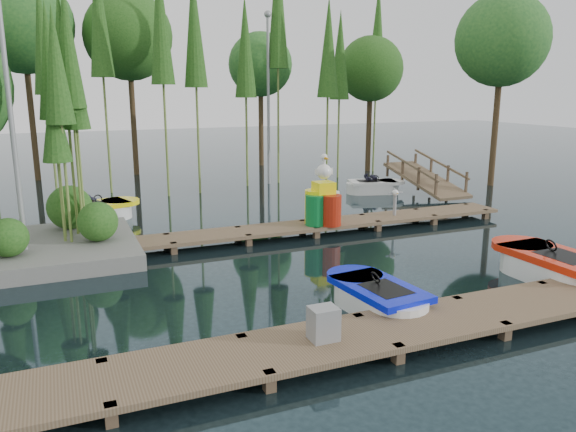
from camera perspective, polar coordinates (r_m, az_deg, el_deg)
name	(u,v)px	position (r m, az deg, el deg)	size (l,w,h in m)	color
ground_plane	(277,267)	(13.43, -1.15, -5.21)	(90.00, 90.00, 0.00)	#1C2F35
near_dock	(377,333)	(9.59, 9.04, -11.62)	(18.00, 1.50, 0.50)	brown
far_dock	(277,230)	(15.95, -1.13, -1.39)	(15.00, 1.20, 0.50)	brown
tree_screen	(119,33)	(22.69, -16.78, 17.37)	(34.42, 18.53, 10.31)	#42301C
lamp_island	(7,84)	(14.38, -26.64, 11.92)	(0.30, 0.30, 7.25)	gray
lamp_rear	(268,85)	(24.45, -2.02, 13.19)	(0.30, 0.30, 7.25)	gray
ramp	(425,179)	(23.18, 13.78, 3.71)	(1.50, 3.94, 1.49)	brown
boat_blue	(377,299)	(10.98, 9.07, -8.30)	(1.36, 2.59, 0.84)	white
boat_red	(553,267)	(13.79, 25.28, -4.75)	(1.42, 3.02, 1.01)	white
boat_yellow_far	(96,212)	(18.95, -18.94, 0.40)	(2.93, 1.95, 1.35)	white
boat_white_far	(373,187)	(22.84, 8.67, 2.95)	(2.57, 1.66, 1.12)	white
utility_cabinet	(323,323)	(9.00, 3.62, -10.84)	(0.44, 0.37, 0.54)	gray
yellow_barrel	(316,207)	(16.30, 2.87, 0.95)	(0.66, 0.66, 0.98)	#FFEF0D
drum_cluster	(325,204)	(16.23, 3.79, 1.27)	(1.18, 1.08, 2.04)	#0C6D2C
seagull_post	(395,198)	(17.60, 10.83, 1.82)	(0.51, 0.27, 0.81)	gray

